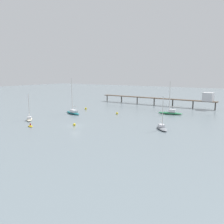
% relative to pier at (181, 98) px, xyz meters
% --- Properties ---
extents(ground_plane, '(400.00, 400.00, 0.00)m').
position_rel_pier_xyz_m(ground_plane, '(-13.09, -55.40, -4.25)').
color(ground_plane, gray).
extents(pier, '(56.92, 4.90, 7.04)m').
position_rel_pier_xyz_m(pier, '(0.00, 0.00, 0.00)').
color(pier, brown).
rests_on(pier, ground_plane).
extents(sailboat_cream, '(6.31, 5.89, 8.31)m').
position_rel_pier_xyz_m(sailboat_cream, '(-31.44, -56.78, -3.68)').
color(sailboat_cream, beige).
rests_on(sailboat_cream, ground_plane).
extents(sailboat_teal, '(9.37, 5.54, 13.22)m').
position_rel_pier_xyz_m(sailboat_teal, '(-28.04, -39.60, -3.49)').
color(sailboat_teal, '#1E727A').
rests_on(sailboat_teal, ground_plane).
extents(sailboat_green, '(9.21, 3.82, 12.14)m').
position_rel_pier_xyz_m(sailboat_green, '(2.83, -20.63, -3.49)').
color(sailboat_green, '#287F4C').
rests_on(sailboat_green, ground_plane).
extents(sailboat_gray, '(5.92, 6.81, 9.08)m').
position_rel_pier_xyz_m(sailboat_gray, '(9.56, -45.64, -3.67)').
color(sailboat_gray, gray).
rests_on(sailboat_gray, ground_plane).
extents(dinghy_yellow, '(2.53, 1.92, 1.14)m').
position_rel_pier_xyz_m(dinghy_yellow, '(-23.12, -63.15, -4.03)').
color(dinghy_yellow, yellow).
rests_on(dinghy_yellow, ground_plane).
extents(mooring_buoy_mid, '(0.78, 0.78, 0.78)m').
position_rel_pier_xyz_m(mooring_buoy_mid, '(-13.34, -55.42, -3.86)').
color(mooring_buoy_mid, yellow).
rests_on(mooring_buoy_mid, ground_plane).
extents(mooring_buoy_inner, '(0.82, 0.82, 0.82)m').
position_rel_pier_xyz_m(mooring_buoy_inner, '(-13.72, -31.54, -3.84)').
color(mooring_buoy_inner, yellow).
rests_on(mooring_buoy_inner, ground_plane).
extents(mooring_buoy_outer, '(0.89, 0.89, 0.89)m').
position_rel_pier_xyz_m(mooring_buoy_outer, '(-30.81, -28.72, -3.80)').
color(mooring_buoy_outer, yellow).
rests_on(mooring_buoy_outer, ground_plane).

